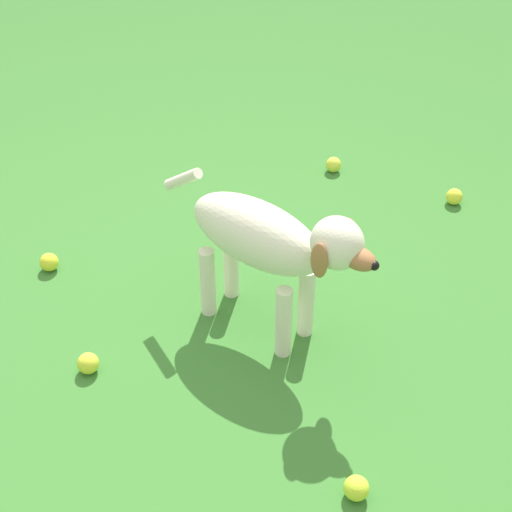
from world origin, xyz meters
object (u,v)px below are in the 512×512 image
Objects in this scene: dog at (268,241)px; tennis_ball_3 at (454,197)px; tennis_ball_1 at (88,363)px; tennis_ball_2 at (356,488)px; tennis_ball_4 at (49,262)px; tennis_ball_0 at (333,165)px.

tennis_ball_3 is at bearing 82.03° from dog.
tennis_ball_3 is at bearing 41.50° from tennis_ball_1.
dog is at bearing -130.02° from tennis_ball_3.
dog is 10.30× the size of tennis_ball_3.
tennis_ball_2 is 1.00× the size of tennis_ball_3.
tennis_ball_2 is 1.46m from tennis_ball_3.
tennis_ball_4 is (-0.80, 0.21, -0.31)m from dog.
tennis_ball_2 is at bearing -86.47° from tennis_ball_0.
tennis_ball_1 is at bearing 156.49° from tennis_ball_2.
tennis_ball_4 is (-1.08, 0.81, 0.00)m from tennis_ball_2.
tennis_ball_2 is 1.00× the size of tennis_ball_4.
tennis_ball_0 is 1.44m from tennis_ball_1.
tennis_ball_4 is at bearing -158.18° from tennis_ball_3.
tennis_ball_3 is (1.19, 1.05, 0.00)m from tennis_ball_1.
tennis_ball_3 is at bearing -22.15° from tennis_ball_0.
tennis_ball_2 and tennis_ball_3 have the same top height.
tennis_ball_1 is at bearing -122.08° from dog.
tennis_ball_1 is at bearing -138.50° from tennis_ball_3.
tennis_ball_1 and tennis_ball_2 have the same top height.
dog is 10.30× the size of tennis_ball_0.
tennis_ball_4 is (-0.98, -0.79, 0.00)m from tennis_ball_0.
dog is at bearing 25.87° from tennis_ball_1.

